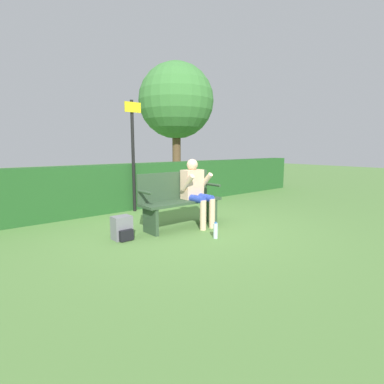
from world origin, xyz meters
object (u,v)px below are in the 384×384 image
object	(u,v)px
park_bench	(180,199)
water_bottle	(216,231)
tree	(176,101)
signpost	(133,150)
backpack	(122,228)
person_seated	(196,189)

from	to	relation	value
park_bench	water_bottle	distance (m)	1.00
water_bottle	tree	xyz separation A→B (m)	(3.73, 5.93, 2.98)
signpost	backpack	bearing A→B (deg)	-124.46
backpack	signpost	xyz separation A→B (m)	(1.18, 1.71, 1.18)
signpost	tree	bearing A→B (deg)	41.96
park_bench	signpost	world-z (taller)	signpost
backpack	water_bottle	world-z (taller)	backpack
person_seated	tree	size ratio (longest dim) A/B	0.27
backpack	person_seated	bearing A→B (deg)	-3.89
park_bench	signpost	xyz separation A→B (m)	(0.03, 1.68, 0.86)
person_seated	water_bottle	size ratio (longest dim) A/B	4.60
person_seated	tree	world-z (taller)	tree
backpack	tree	xyz separation A→B (m)	(4.87, 5.04, 2.93)
water_bottle	signpost	distance (m)	2.89
park_bench	tree	xyz separation A→B (m)	(3.72, 5.01, 2.61)
park_bench	person_seated	size ratio (longest dim) A/B	1.29
person_seated	tree	xyz separation A→B (m)	(3.45, 5.13, 2.42)
park_bench	signpost	distance (m)	1.89
park_bench	tree	world-z (taller)	tree
backpack	tree	size ratio (longest dim) A/B	0.08
park_bench	person_seated	bearing A→B (deg)	-24.85
tree	person_seated	bearing A→B (deg)	-123.87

